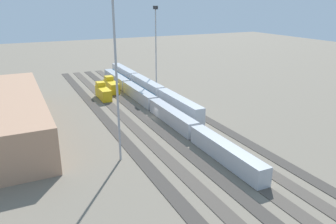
# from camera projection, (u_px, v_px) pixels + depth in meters

# --- Properties ---
(ground_plane) EXTENTS (400.00, 400.00, 0.00)m
(ground_plane) POSITION_uv_depth(u_px,v_px,m) (153.00, 117.00, 92.33)
(ground_plane) COLOR #756B5B
(track_bed_0) EXTENTS (140.00, 2.80, 0.12)m
(track_bed_0) POSITION_uv_depth(u_px,v_px,m) (192.00, 111.00, 97.45)
(track_bed_0) COLOR #3D3833
(track_bed_0) RESTS_ON ground_plane
(track_bed_1) EXTENTS (140.00, 2.80, 0.12)m
(track_bed_1) POSITION_uv_depth(u_px,v_px,m) (177.00, 113.00, 95.40)
(track_bed_1) COLOR #4C443D
(track_bed_1) RESTS_ON ground_plane
(track_bed_2) EXTENTS (140.00, 2.80, 0.12)m
(track_bed_2) POSITION_uv_depth(u_px,v_px,m) (161.00, 116.00, 93.34)
(track_bed_2) COLOR #4C443D
(track_bed_2) RESTS_ON ground_plane
(track_bed_3) EXTENTS (140.00, 2.80, 0.12)m
(track_bed_3) POSITION_uv_depth(u_px,v_px,m) (145.00, 118.00, 91.28)
(track_bed_3) COLOR #3D3833
(track_bed_3) RESTS_ON ground_plane
(track_bed_4) EXTENTS (140.00, 2.80, 0.12)m
(track_bed_4) POSITION_uv_depth(u_px,v_px,m) (127.00, 121.00, 89.23)
(track_bed_4) COLOR #4C443D
(track_bed_4) RESTS_ON ground_plane
(track_bed_5) EXTENTS (140.00, 2.80, 0.12)m
(track_bed_5) POSITION_uv_depth(u_px,v_px,m) (109.00, 124.00, 87.17)
(track_bed_5) COLOR #3D3833
(track_bed_5) RESTS_ON ground_plane
(train_on_track_4) EXTENTS (10.00, 3.00, 5.00)m
(train_on_track_4) POSITION_uv_depth(u_px,v_px,m) (103.00, 92.00, 109.03)
(train_on_track_4) COLOR gold
(train_on_track_4) RESTS_ON ground_plane
(train_on_track_1) EXTENTS (71.40, 3.06, 5.00)m
(train_on_track_1) POSITION_uv_depth(u_px,v_px,m) (147.00, 87.00, 114.03)
(train_on_track_1) COLOR silver
(train_on_track_1) RESTS_ON ground_plane
(train_on_track_3) EXTENTS (10.00, 3.00, 5.00)m
(train_on_track_3) POSITION_uv_depth(u_px,v_px,m) (111.00, 86.00, 117.42)
(train_on_track_3) COLOR gold
(train_on_track_3) RESTS_ON ground_plane
(train_on_track_2) EXTENTS (95.60, 3.00, 3.80)m
(train_on_track_2) POSITION_uv_depth(u_px,v_px,m) (154.00, 104.00, 97.11)
(train_on_track_2) COLOR #B7BABF
(train_on_track_2) RESTS_ON ground_plane
(light_mast_0) EXTENTS (2.80, 0.70, 29.13)m
(light_mast_0) POSITION_uv_depth(u_px,v_px,m) (156.00, 37.00, 119.78)
(light_mast_0) COLOR #9EA0A5
(light_mast_0) RESTS_ON ground_plane
(light_mast_1) EXTENTS (2.80, 0.70, 32.64)m
(light_mast_1) POSITION_uv_depth(u_px,v_px,m) (116.00, 61.00, 61.34)
(light_mast_1) COLOR #9EA0A5
(light_mast_1) RESTS_ON ground_plane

